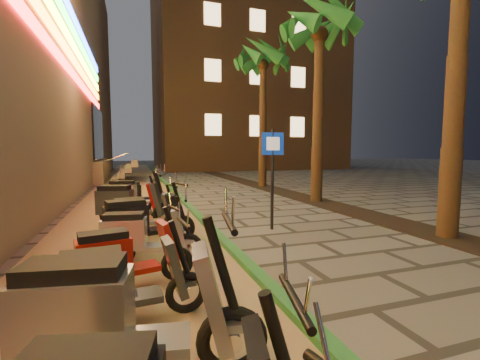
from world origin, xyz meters
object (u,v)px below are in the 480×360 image
object	(u,v)px
pedestrian_sign	(272,165)
scooter_8	(141,221)
scooter_4	(115,316)
scooter_12	(132,195)
scooter_9	(141,214)
scooter_10	(127,203)
scooter_6	(123,257)
scooter_13	(138,193)
scooter_11	(127,200)
scooter_5	(117,283)
scooter_7	(140,235)

from	to	relation	value
pedestrian_sign	scooter_8	distance (m)	3.07
scooter_4	scooter_12	distance (m)	7.23
scooter_9	scooter_12	world-z (taller)	scooter_12
scooter_9	scooter_12	distance (m)	2.76
scooter_4	scooter_10	distance (m)	5.42
scooter_10	scooter_12	world-z (taller)	scooter_10
scooter_6	scooter_4	bearing A→B (deg)	-102.70
scooter_12	scooter_4	bearing A→B (deg)	-74.92
scooter_6	scooter_13	bearing A→B (deg)	75.15
scooter_11	scooter_12	bearing A→B (deg)	87.88
scooter_5	scooter_8	size ratio (longest dim) A/B	0.88
scooter_7	scooter_4	bearing A→B (deg)	-85.61
scooter_7	scooter_11	distance (m)	3.70
scooter_4	scooter_8	xyz separation A→B (m)	(0.25, 3.53, -0.04)
pedestrian_sign	scooter_7	xyz separation A→B (m)	(-2.88, -1.46, -0.99)
scooter_12	scooter_13	world-z (taller)	scooter_12
scooter_4	scooter_9	xyz separation A→B (m)	(0.28, 4.48, -0.10)
scooter_6	scooter_10	bearing A→B (deg)	77.66
pedestrian_sign	scooter_12	size ratio (longest dim) A/B	1.32
scooter_5	scooter_11	xyz separation A→B (m)	(-0.01, 5.46, 0.04)
pedestrian_sign	scooter_13	world-z (taller)	pedestrian_sign
scooter_4	scooter_7	bearing A→B (deg)	94.99
scooter_5	scooter_7	xyz separation A→B (m)	(0.26, 1.77, 0.01)
scooter_5	scooter_8	bearing A→B (deg)	79.52
scooter_11	scooter_5	bearing A→B (deg)	-83.81
scooter_5	scooter_13	size ratio (longest dim) A/B	1.00
scooter_9	scooter_10	xyz separation A→B (m)	(-0.29, 0.94, 0.09)
scooter_10	scooter_13	bearing A→B (deg)	99.13
scooter_6	scooter_8	world-z (taller)	scooter_8
scooter_11	scooter_9	bearing A→B (deg)	-74.29
scooter_9	scooter_10	world-z (taller)	scooter_10
pedestrian_sign	scooter_8	xyz separation A→B (m)	(-2.86, -0.60, -0.94)
scooter_5	scooter_4	bearing A→B (deg)	-92.06
scooter_6	scooter_10	size ratio (longest dim) A/B	0.82
scooter_8	scooter_10	distance (m)	1.90
scooter_4	scooter_12	size ratio (longest dim) A/B	1.08
scooter_7	scooter_9	bearing A→B (deg)	97.52
scooter_5	scooter_6	bearing A→B (deg)	83.09
scooter_13	scooter_12	bearing A→B (deg)	-110.05
scooter_6	scooter_12	size ratio (longest dim) A/B	0.87
scooter_5	scooter_9	distance (m)	3.59
scooter_11	scooter_12	size ratio (longest dim) A/B	0.95
scooter_7	scooter_8	distance (m)	0.86
scooter_9	scooter_12	xyz separation A→B (m)	(-0.19, 2.75, 0.06)
scooter_9	scooter_13	distance (m)	3.61
scooter_13	scooter_10	bearing A→B (deg)	-104.52
pedestrian_sign	scooter_7	world-z (taller)	pedestrian_sign
scooter_11	scooter_13	xyz separation A→B (m)	(0.30, 1.73, -0.04)
scooter_7	scooter_10	xyz separation A→B (m)	(-0.23, 2.75, 0.09)
scooter_4	scooter_10	bearing A→B (deg)	99.90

